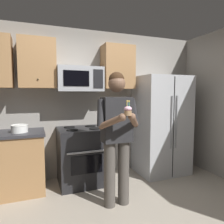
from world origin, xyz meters
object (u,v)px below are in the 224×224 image
at_px(oven_range, 82,156).
at_px(microwave, 80,79).
at_px(bowl_large_white, 19,128).
at_px(refrigerator, 161,125).
at_px(cupcake, 128,111).
at_px(person, 117,131).

xyz_separation_m(oven_range, microwave, (0.00, 0.12, 1.26)).
bearing_deg(bowl_large_white, refrigerator, -0.42).
bearing_deg(cupcake, refrigerator, 42.78).
bearing_deg(person, oven_range, 108.56).
relative_size(refrigerator, bowl_large_white, 7.52).
height_order(bowl_large_white, person, person).
bearing_deg(bowl_large_white, microwave, 8.63).
xyz_separation_m(refrigerator, bowl_large_white, (-2.43, 0.02, 0.08)).
height_order(oven_range, bowl_large_white, bowl_large_white).
bearing_deg(microwave, cupcake, -77.66).
distance_m(oven_range, refrigerator, 1.56).
relative_size(refrigerator, person, 1.02).
xyz_separation_m(person, cupcake, (-0.00, -0.33, 0.30)).
distance_m(refrigerator, bowl_large_white, 2.43).
height_order(microwave, cupcake, microwave).
xyz_separation_m(bowl_large_white, person, (1.21, -0.82, 0.02)).
distance_m(microwave, refrigerator, 1.72).
distance_m(refrigerator, person, 1.46).
distance_m(oven_range, microwave, 1.26).
relative_size(refrigerator, cupcake, 10.35).
distance_m(bowl_large_white, cupcake, 1.70).
height_order(microwave, bowl_large_white, microwave).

